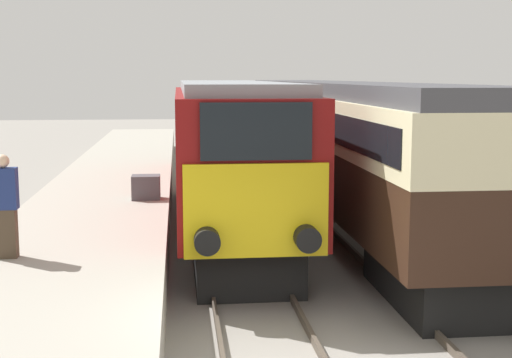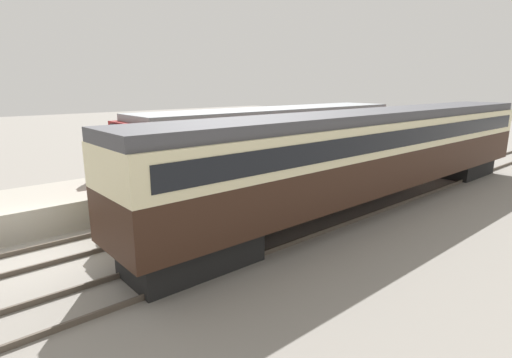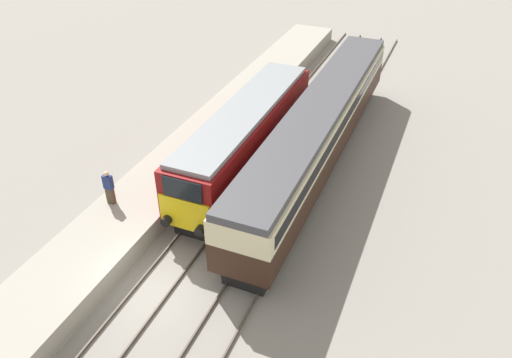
# 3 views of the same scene
# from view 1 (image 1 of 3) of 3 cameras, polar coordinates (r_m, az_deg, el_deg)

# --- Properties ---
(platform_left) EXTENTS (3.50, 50.00, 1.02)m
(platform_left) POSITION_cam_1_polar(r_m,az_deg,el_deg) (17.37, -12.75, -3.83)
(platform_left) COLOR #9E998C
(platform_left) RESTS_ON ground_plane
(rails_near_track) EXTENTS (1.51, 60.00, 0.14)m
(rails_near_track) POSITION_cam_1_polar(r_m,az_deg,el_deg) (14.51, -0.87, -7.82)
(rails_near_track) COLOR #4C4238
(rails_near_track) RESTS_ON ground_plane
(rails_far_track) EXTENTS (1.50, 60.00, 0.14)m
(rails_far_track) POSITION_cam_1_polar(r_m,az_deg,el_deg) (15.20, 12.10, -7.26)
(rails_far_track) COLOR #4C4238
(rails_far_track) RESTS_ON ground_plane
(locomotive) EXTENTS (2.70, 13.75, 3.94)m
(locomotive) POSITION_cam_1_polar(r_m,az_deg,el_deg) (18.66, -2.23, 2.41)
(locomotive) COLOR black
(locomotive) RESTS_ON ground_plane
(passenger_carriage) EXTENTS (2.75, 21.89, 3.91)m
(passenger_carriage) POSITION_cam_1_polar(r_m,az_deg,el_deg) (21.46, 6.43, 3.68)
(passenger_carriage) COLOR black
(passenger_carriage) RESTS_ON ground_plane
(person_on_platform) EXTENTS (0.44, 0.26, 1.77)m
(person_on_platform) POSITION_cam_1_polar(r_m,az_deg,el_deg) (12.72, -19.46, -2.09)
(person_on_platform) COLOR #473828
(person_on_platform) RESTS_ON platform_left
(luggage_crate) EXTENTS (0.70, 0.56, 0.60)m
(luggage_crate) POSITION_cam_1_polar(r_m,az_deg,el_deg) (18.05, -8.79, -0.65)
(luggage_crate) COLOR #4C4C51
(luggage_crate) RESTS_ON platform_left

